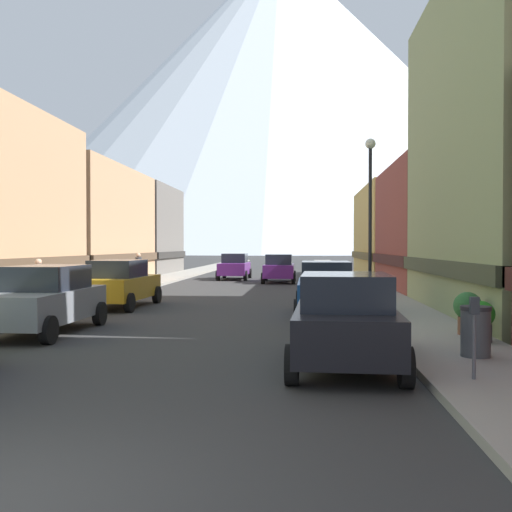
% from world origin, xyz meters
% --- Properties ---
extents(sidewalk_left, '(2.50, 100.00, 0.15)m').
position_xyz_m(sidewalk_left, '(-6.25, 35.00, 0.07)').
color(sidewalk_left, gray).
rests_on(sidewalk_left, ground).
extents(sidewalk_right, '(2.50, 100.00, 0.15)m').
position_xyz_m(sidewalk_right, '(6.25, 35.00, 0.07)').
color(sidewalk_right, gray).
rests_on(sidewalk_right, ground).
extents(storefront_left_2, '(7.23, 12.71, 7.10)m').
position_xyz_m(storefront_left_2, '(-10.96, 29.85, 3.42)').
color(storefront_left_2, tan).
rests_on(storefront_left_2, ground).
extents(storefront_left_3, '(6.37, 9.69, 7.13)m').
position_xyz_m(storefront_left_3, '(-10.53, 41.58, 3.43)').
color(storefront_left_3, '#66605B').
rests_on(storefront_left_3, ground).
extents(storefront_right_2, '(7.87, 10.59, 6.43)m').
position_xyz_m(storefront_right_2, '(11.29, 25.86, 3.09)').
color(storefront_right_2, brown).
rests_on(storefront_right_2, ground).
extents(storefront_right_3, '(8.37, 13.87, 6.58)m').
position_xyz_m(storefront_right_3, '(11.54, 38.59, 3.16)').
color(storefront_right_3, '#D8B259').
rests_on(storefront_right_3, ground).
extents(car_left_1, '(2.12, 4.43, 1.78)m').
position_xyz_m(car_left_1, '(-3.80, 10.15, 0.90)').
color(car_left_1, slate).
rests_on(car_left_1, ground).
extents(car_left_2, '(2.22, 4.47, 1.78)m').
position_xyz_m(car_left_2, '(-3.80, 16.56, 0.90)').
color(car_left_2, '#B28419').
rests_on(car_left_2, ground).
extents(car_right_0, '(2.22, 4.47, 1.78)m').
position_xyz_m(car_right_0, '(3.80, 6.49, 0.90)').
color(car_right_0, black).
rests_on(car_right_0, ground).
extents(car_right_1, '(2.11, 4.42, 1.78)m').
position_xyz_m(car_right_1, '(3.80, 14.81, 0.90)').
color(car_right_1, '#19478C').
rests_on(car_right_1, ground).
extents(car_driving_0, '(2.06, 4.40, 1.78)m').
position_xyz_m(car_driving_0, '(1.60, 31.85, 0.90)').
color(car_driving_0, '#591E72').
rests_on(car_driving_0, ground).
extents(car_driving_1, '(2.06, 4.40, 1.78)m').
position_xyz_m(car_driving_1, '(-1.60, 35.01, 0.90)').
color(car_driving_1, '#591E72').
rests_on(car_driving_1, ground).
extents(parking_meter_near, '(0.14, 0.10, 1.33)m').
position_xyz_m(parking_meter_near, '(5.75, 4.96, 1.01)').
color(parking_meter_near, '#595960').
rests_on(parking_meter_near, sidewalk_right).
extents(trash_bin_right, '(0.59, 0.59, 0.98)m').
position_xyz_m(trash_bin_right, '(6.35, 6.91, 0.64)').
color(trash_bin_right, '#4C5156').
rests_on(trash_bin_right, sidewalk_right).
extents(potted_plant_0, '(0.58, 0.58, 0.92)m').
position_xyz_m(potted_plant_0, '(7.00, 8.68, 0.65)').
color(potted_plant_0, '#4C4C51').
rests_on(potted_plant_0, sidewalk_right).
extents(potted_plant_1, '(0.67, 0.67, 1.04)m').
position_xyz_m(potted_plant_1, '(7.00, 9.76, 0.74)').
color(potted_plant_1, brown).
rests_on(potted_plant_1, sidewalk_right).
extents(pedestrian_0, '(0.36, 0.36, 1.70)m').
position_xyz_m(pedestrian_0, '(-6.25, 15.07, 0.94)').
color(pedestrian_0, '#333338').
rests_on(pedestrian_0, sidewalk_left).
extents(pedestrian_1, '(0.36, 0.36, 1.76)m').
position_xyz_m(pedestrian_1, '(-6.25, 27.61, 0.97)').
color(pedestrian_1, '#333338').
rests_on(pedestrian_1, sidewalk_left).
extents(streetlamp_right, '(0.36, 0.36, 5.86)m').
position_xyz_m(streetlamp_right, '(5.35, 15.63, 3.99)').
color(streetlamp_right, black).
rests_on(streetlamp_right, sidewalk_right).
extents(mountain_backdrop, '(254.31, 254.31, 138.91)m').
position_xyz_m(mountain_backdrop, '(-6.48, 260.00, 69.46)').
color(mountain_backdrop, silver).
rests_on(mountain_backdrop, ground).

